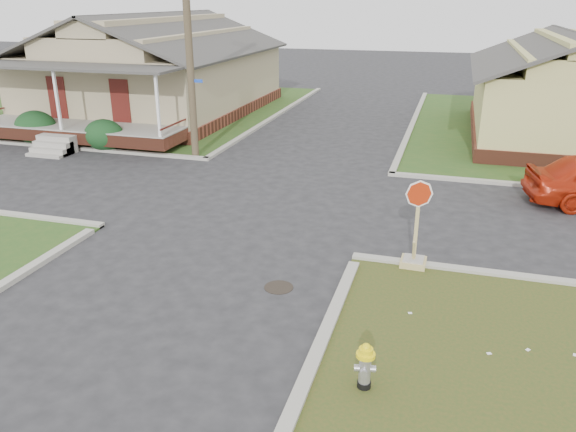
# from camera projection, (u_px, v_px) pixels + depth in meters

# --- Properties ---
(ground) EXTENTS (120.00, 120.00, 0.00)m
(ground) POSITION_uv_depth(u_px,v_px,m) (197.00, 265.00, 13.33)
(ground) COLOR #242426
(ground) RESTS_ON ground
(verge_far_left) EXTENTS (19.00, 19.00, 0.05)m
(verge_far_left) POSITION_uv_depth(u_px,v_px,m) (125.00, 106.00, 32.83)
(verge_far_left) COLOR #294F1C
(verge_far_left) RESTS_ON ground
(curbs) EXTENTS (80.00, 40.00, 0.12)m
(curbs) POSITION_uv_depth(u_px,v_px,m) (264.00, 198.00, 17.80)
(curbs) COLOR #A7A496
(curbs) RESTS_ON ground
(manhole) EXTENTS (0.64, 0.64, 0.01)m
(manhole) POSITION_uv_depth(u_px,v_px,m) (279.00, 287.00, 12.30)
(manhole) COLOR black
(manhole) RESTS_ON ground
(corner_house) EXTENTS (10.10, 15.50, 5.30)m
(corner_house) POSITION_uv_depth(u_px,v_px,m) (157.00, 71.00, 30.05)
(corner_house) COLOR brown
(corner_house) RESTS_ON ground
(side_house_yellow) EXTENTS (7.60, 11.60, 4.70)m
(side_house_yellow) POSITION_uv_depth(u_px,v_px,m) (562.00, 89.00, 24.65)
(side_house_yellow) COLOR brown
(side_house_yellow) RESTS_ON ground
(utility_pole) EXTENTS (1.80, 0.28, 9.00)m
(utility_pole) POSITION_uv_depth(u_px,v_px,m) (188.00, 35.00, 20.70)
(utility_pole) COLOR #443827
(utility_pole) RESTS_ON ground
(fire_hydrant) EXTENTS (0.31, 0.31, 0.82)m
(fire_hydrant) POSITION_uv_depth(u_px,v_px,m) (365.00, 363.00, 8.92)
(fire_hydrant) COLOR black
(fire_hydrant) RESTS_ON ground
(stop_sign) EXTENTS (0.60, 0.58, 2.10)m
(stop_sign) POSITION_uv_depth(u_px,v_px,m) (415.00, 248.00, 13.06)
(stop_sign) COLOR tan
(stop_sign) RESTS_ON ground
(hedge_left) EXTENTS (1.65, 1.35, 1.26)m
(hedge_left) POSITION_uv_depth(u_px,v_px,m) (36.00, 127.00, 24.39)
(hedge_left) COLOR #143819
(hedge_left) RESTS_ON verge_far_left
(hedge_right) EXTENTS (1.56, 1.28, 1.19)m
(hedge_right) POSITION_uv_depth(u_px,v_px,m) (104.00, 135.00, 23.17)
(hedge_right) COLOR #143819
(hedge_right) RESTS_ON verge_far_left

